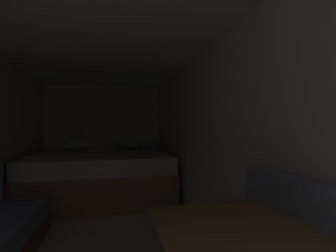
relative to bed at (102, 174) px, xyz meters
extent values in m
plane|color=beige|center=(0.00, -1.80, -0.38)|extent=(7.53, 7.53, 0.00)
cube|color=silver|center=(0.00, 0.99, 0.66)|extent=(2.48, 0.05, 2.08)
cube|color=silver|center=(1.21, -1.80, 0.66)|extent=(0.05, 5.53, 2.08)
cube|color=white|center=(0.00, -1.80, 1.72)|extent=(2.48, 5.53, 0.05)
cube|color=tan|center=(0.00, -0.01, -0.13)|extent=(2.26, 1.86, 0.50)
cube|color=white|center=(0.00, -0.01, 0.24)|extent=(2.22, 1.82, 0.25)
ellipsoid|color=white|center=(-0.51, 0.71, 0.47)|extent=(0.46, 0.31, 0.20)
ellipsoid|color=white|center=(0.51, 0.71, 0.47)|extent=(0.46, 0.31, 0.20)
cube|color=#8C93A8|center=(1.12, -3.33, 0.30)|extent=(0.10, 1.09, 0.52)
cube|color=olive|center=(0.70, -3.31, 0.38)|extent=(0.66, 0.68, 0.02)
camera|label=1|loc=(0.19, -4.22, 0.82)|focal=25.03mm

